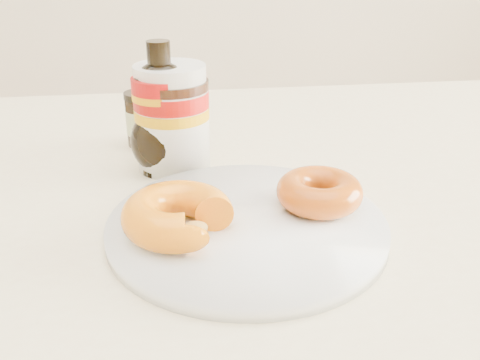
{
  "coord_description": "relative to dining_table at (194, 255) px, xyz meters",
  "views": [
    {
      "loc": [
        -0.02,
        -0.46,
        1.02
      ],
      "look_at": [
        0.05,
        0.06,
        0.79
      ],
      "focal_mm": 40.0,
      "sensor_mm": 36.0,
      "label": 1
    }
  ],
  "objects": [
    {
      "name": "dark_jar",
      "position": [
        -0.06,
        0.17,
        0.12
      ],
      "size": [
        0.05,
        0.05,
        0.08
      ],
      "rotation": [
        0.0,
        0.0,
        -0.08
      ],
      "color": "black",
      "rests_on": "dining_table"
    },
    {
      "name": "nutella_jar",
      "position": [
        -0.02,
        0.09,
        0.15
      ],
      "size": [
        0.09,
        0.09,
        0.13
      ],
      "rotation": [
        0.0,
        0.0,
        -0.12
      ],
      "color": "white",
      "rests_on": "dining_table"
    },
    {
      "name": "syrup_bottle",
      "position": [
        -0.03,
        0.08,
        0.16
      ],
      "size": [
        0.11,
        0.1,
        0.16
      ],
      "primitive_type": null,
      "rotation": [
        0.0,
        0.0,
        -0.43
      ],
      "color": "black",
      "rests_on": "dining_table"
    },
    {
      "name": "donut_whole",
      "position": [
        0.13,
        -0.07,
        0.11
      ],
      "size": [
        0.11,
        0.11,
        0.03
      ],
      "primitive_type": "torus",
      "rotation": [
        0.0,
        0.0,
        0.24
      ],
      "color": "#AE4A0B",
      "rests_on": "plate"
    },
    {
      "name": "donut_bitten",
      "position": [
        -0.02,
        -0.11,
        0.12
      ],
      "size": [
        0.11,
        0.11,
        0.04
      ],
      "primitive_type": "torus",
      "rotation": [
        0.0,
        0.0,
        -0.03
      ],
      "color": "orange",
      "rests_on": "plate"
    },
    {
      "name": "dining_table",
      "position": [
        0.0,
        0.0,
        0.0
      ],
      "size": [
        1.4,
        0.9,
        0.75
      ],
      "color": "#FCEFC0",
      "rests_on": "ground"
    },
    {
      "name": "plate",
      "position": [
        0.05,
        -0.09,
        0.09
      ],
      "size": [
        0.28,
        0.28,
        0.01
      ],
      "color": "white",
      "rests_on": "dining_table"
    }
  ]
}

